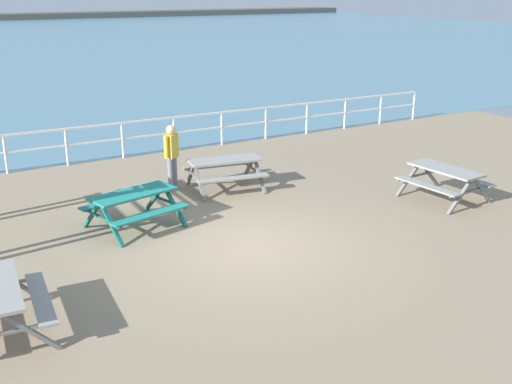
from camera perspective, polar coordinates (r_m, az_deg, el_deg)
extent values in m
cube|color=gray|center=(12.38, -0.56, -5.46)|extent=(30.00, 24.00, 0.20)
cube|color=white|center=(18.89, -12.16, 6.14)|extent=(23.00, 0.06, 0.06)
cube|color=white|center=(18.99, -12.06, 4.75)|extent=(23.00, 0.05, 0.05)
cylinder|color=white|center=(18.32, -21.85, 3.18)|extent=(0.07, 0.07, 1.05)
cylinder|color=white|center=(18.59, -16.87, 3.91)|extent=(0.07, 0.07, 1.05)
cylinder|color=white|center=(19.00, -12.05, 4.60)|extent=(0.07, 0.07, 1.05)
cylinder|color=white|center=(19.54, -7.46, 5.22)|extent=(0.07, 0.07, 1.05)
cylinder|color=white|center=(20.20, -3.14, 5.77)|extent=(0.07, 0.07, 1.05)
cylinder|color=white|center=(20.97, 0.90, 6.26)|extent=(0.07, 0.07, 1.05)
cylinder|color=white|center=(21.83, 4.64, 6.68)|extent=(0.07, 0.07, 1.05)
cylinder|color=white|center=(22.78, 8.10, 7.05)|extent=(0.07, 0.07, 1.05)
cylinder|color=white|center=(23.81, 11.26, 7.36)|extent=(0.07, 0.07, 1.05)
cylinder|color=white|center=(24.90, 14.17, 7.62)|extent=(0.07, 0.07, 1.05)
cube|color=gray|center=(10.00, -19.02, -9.11)|extent=(0.40, 1.81, 0.04)
cube|color=slate|center=(10.72, -20.81, -7.86)|extent=(0.80, 0.14, 0.79)
cube|color=slate|center=(9.33, -19.89, -11.80)|extent=(0.80, 0.14, 0.79)
cube|color=slate|center=(9.30, -22.25, -11.89)|extent=(1.50, 0.17, 0.04)
cube|color=gray|center=(15.49, 16.89, 1.99)|extent=(0.83, 1.85, 0.05)
cube|color=gray|center=(15.11, 15.28, 0.55)|extent=(0.40, 1.81, 0.04)
cube|color=gray|center=(16.04, 18.20, 1.29)|extent=(0.40, 1.81, 0.04)
cube|color=slate|center=(15.80, 13.73, 1.15)|extent=(0.80, 0.14, 0.79)
cube|color=slate|center=(16.34, 15.52, 1.58)|extent=(0.80, 0.14, 0.79)
cube|color=slate|center=(16.06, 14.65, 1.52)|extent=(1.50, 0.17, 0.04)
cube|color=slate|center=(14.85, 18.13, -0.33)|extent=(0.80, 0.14, 0.79)
cube|color=slate|center=(15.43, 19.86, 0.17)|extent=(0.80, 0.14, 0.79)
cube|color=slate|center=(15.13, 19.03, 0.08)|extent=(1.50, 0.17, 0.04)
cube|color=gray|center=(15.64, -2.84, 2.93)|extent=(1.88, 0.95, 0.05)
cube|color=gray|center=(16.29, -3.52, 2.44)|extent=(1.82, 0.51, 0.04)
cube|color=gray|center=(15.16, -2.07, 1.26)|extent=(1.82, 0.51, 0.04)
cube|color=slate|center=(16.34, -0.65, 2.25)|extent=(0.19, 0.80, 0.79)
cube|color=slate|center=(15.67, 0.33, 1.55)|extent=(0.19, 0.80, 0.79)
cube|color=slate|center=(15.99, -0.17, 2.06)|extent=(0.27, 1.49, 0.04)
cube|color=slate|center=(15.87, -5.92, 1.67)|extent=(0.19, 0.80, 0.79)
cube|color=slate|center=(15.18, -5.15, 0.92)|extent=(0.19, 0.80, 0.79)
cube|color=slate|center=(15.52, -5.55, 1.46)|extent=(0.27, 1.49, 0.04)
cube|color=#1E7A70|center=(13.33, -11.11, -0.14)|extent=(1.92, 1.12, 0.05)
cube|color=#1E7A70|center=(13.92, -12.43, -0.73)|extent=(1.81, 0.69, 0.04)
cube|color=#1E7A70|center=(12.93, -9.53, -2.03)|extent=(1.81, 0.69, 0.04)
cube|color=#165B54|center=(14.15, -9.20, -0.55)|extent=(0.27, 0.79, 0.79)
cube|color=#165B54|center=(13.57, -7.39, -1.29)|extent=(0.27, 0.79, 0.79)
cube|color=#165B54|center=(13.84, -8.32, -0.74)|extent=(0.42, 1.47, 0.04)
cube|color=#165B54|center=(13.39, -14.68, -2.03)|extent=(0.27, 0.79, 0.79)
cube|color=#165B54|center=(12.77, -13.02, -2.89)|extent=(0.27, 0.79, 0.79)
cube|color=#165B54|center=(13.06, -13.88, -2.26)|extent=(0.42, 1.47, 0.04)
cylinder|color=slate|center=(15.67, -7.78, 1.57)|extent=(0.14, 0.14, 0.85)
cylinder|color=slate|center=(15.81, -7.44, 1.74)|extent=(0.14, 0.14, 0.85)
cube|color=gold|center=(15.55, -7.72, 4.18)|extent=(0.40, 0.38, 0.58)
cylinder|color=gold|center=(15.37, -8.15, 4.10)|extent=(0.09, 0.09, 0.52)
cylinder|color=gold|center=(15.73, -7.31, 4.46)|extent=(0.09, 0.09, 0.52)
sphere|color=beige|center=(15.46, -7.78, 5.63)|extent=(0.23, 0.23, 0.23)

